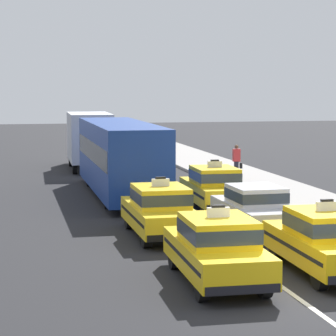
% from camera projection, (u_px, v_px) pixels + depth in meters
% --- Properties ---
extents(ground_plane, '(160.00, 160.00, 0.00)m').
position_uv_depth(ground_plane, '(301.00, 300.00, 17.02)').
color(ground_plane, '#232326').
extents(lane_stripe_left_right, '(0.14, 80.00, 0.01)m').
position_uv_depth(lane_stripe_left_right, '(140.00, 186.00, 36.41)').
color(lane_stripe_left_right, silver).
rests_on(lane_stripe_left_right, ground).
extents(sidewalk_curb, '(4.00, 90.00, 0.15)m').
position_uv_depth(sidewalk_curb, '(287.00, 195.00, 32.77)').
color(sidewalk_curb, '#9E9993').
rests_on(sidewalk_curb, ground).
extents(taxi_left_nearest, '(1.92, 4.60, 1.96)m').
position_uv_depth(taxi_left_nearest, '(217.00, 248.00, 18.45)').
color(taxi_left_nearest, black).
rests_on(taxi_left_nearest, ground).
extents(taxi_left_second, '(1.82, 4.56, 1.96)m').
position_uv_depth(taxi_left_second, '(160.00, 210.00, 24.03)').
color(taxi_left_second, black).
rests_on(taxi_left_second, ground).
extents(bus_left_third, '(2.62, 11.22, 3.22)m').
position_uv_depth(bus_left_third, '(120.00, 155.00, 32.87)').
color(bus_left_third, black).
rests_on(bus_left_third, ground).
extents(box_truck_left_fourth, '(2.50, 7.04, 3.27)m').
position_uv_depth(box_truck_left_fourth, '(88.00, 138.00, 43.49)').
color(box_truck_left_fourth, black).
rests_on(box_truck_left_fourth, ground).
extents(taxi_right_nearest, '(1.89, 4.59, 1.96)m').
position_uv_depth(taxi_right_nearest, '(324.00, 240.00, 19.38)').
color(taxi_right_nearest, black).
rests_on(taxi_right_nearest, ground).
extents(sedan_right_second, '(1.82, 4.32, 1.58)m').
position_uv_depth(sedan_right_second, '(255.00, 208.00, 24.66)').
color(sedan_right_second, black).
rests_on(sedan_right_second, ground).
extents(taxi_right_third, '(1.92, 4.60, 1.96)m').
position_uv_depth(taxi_right_third, '(214.00, 187.00, 29.53)').
color(taxi_right_third, black).
rests_on(taxi_right_third, ground).
extents(pedestrian_by_storefront, '(0.47, 0.24, 1.72)m').
position_uv_depth(pedestrian_by_storefront, '(237.00, 162.00, 37.84)').
color(pedestrian_by_storefront, '#23232D').
rests_on(pedestrian_by_storefront, sidewalk_curb).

